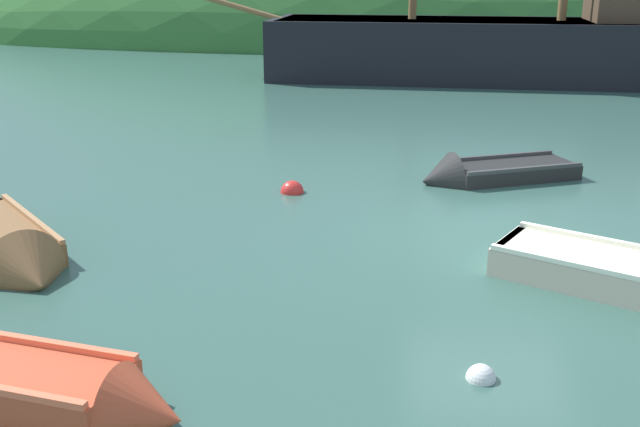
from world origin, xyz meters
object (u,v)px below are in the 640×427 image
object	(u,v)px
sailing_ship	(494,57)
buoy_red	(292,192)
rowboat_center	(40,394)
rowboat_far	(485,176)
buoy_white	(481,379)
rowboat_near_dock	(7,253)

from	to	relation	value
sailing_ship	buoy_red	bearing A→B (deg)	73.25
rowboat_center	rowboat_far	distance (m)	9.57
rowboat_center	buoy_red	xyz separation A→B (m)	(1.25, 7.06, -0.14)
rowboat_far	buoy_red	bearing A→B (deg)	-4.44
rowboat_center	buoy_white	distance (m)	4.21
rowboat_near_dock	buoy_white	distance (m)	6.73
rowboat_far	buoy_red	xyz separation A→B (m)	(-3.53, -1.23, -0.08)
sailing_ship	rowboat_near_dock	xyz separation A→B (m)	(-8.40, -18.10, -0.70)
sailing_ship	rowboat_far	xyz separation A→B (m)	(-1.43, -13.21, -0.72)
buoy_red	rowboat_near_dock	bearing A→B (deg)	-133.17
buoy_white	buoy_red	size ratio (longest dim) A/B	0.71
rowboat_near_dock	buoy_white	bearing A→B (deg)	24.27
buoy_white	rowboat_far	bearing A→B (deg)	84.64
buoy_white	rowboat_near_dock	bearing A→B (deg)	159.08
rowboat_near_dock	buoy_white	xyz separation A→B (m)	(6.28, -2.40, -0.10)
rowboat_near_dock	buoy_red	size ratio (longest dim) A/B	7.63
rowboat_center	sailing_ship	bearing A→B (deg)	83.88
rowboat_far	buoy_red	size ratio (longest dim) A/B	7.63
sailing_ship	rowboat_far	world-z (taller)	sailing_ship
sailing_ship	rowboat_center	xyz separation A→B (m)	(-6.21, -21.50, -0.66)
sailing_ship	rowboat_center	world-z (taller)	sailing_ship
sailing_ship	rowboat_far	size ratio (longest dim) A/B	5.61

